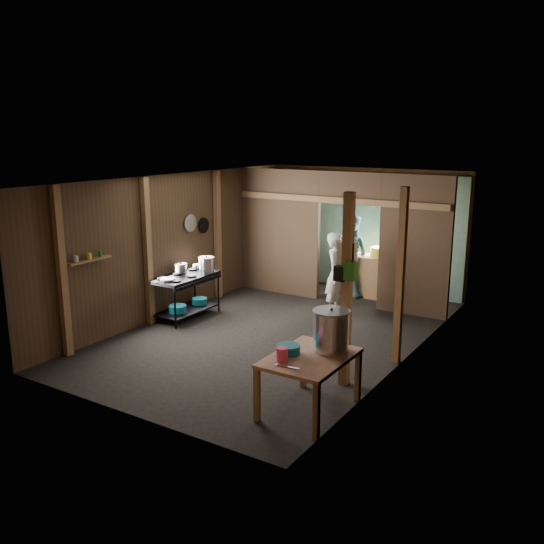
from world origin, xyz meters
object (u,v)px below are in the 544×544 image
Objects in this scene: gas_range at (186,296)px; stove_pot_large at (207,265)px; stock_pot at (331,331)px; yellow_tub at (379,252)px; cook at (336,274)px; pink_bucket at (282,354)px; prep_table at (309,384)px.

stove_pot_large is at bearing 68.20° from gas_range.
stock_pot reaches higher than gas_range.
yellow_tub is 0.23× the size of cook.
cook reaches higher than gas_range.
cook reaches higher than yellow_tub.
prep_table is at bearing 55.47° from pink_bucket.
gas_range is 3.70× the size of yellow_tub.
gas_range is 8.17× the size of pink_bucket.
stove_pot_large is 0.57× the size of stock_pot.
stove_pot_large is at bearing 149.34° from stock_pot.
cook is (-0.22, -1.52, -0.17)m from yellow_tub.
pink_bucket is (-0.33, -0.61, -0.17)m from stock_pot.
stove_pot_large is 2.41m from cook.
pink_bucket reaches higher than gas_range.
pink_bucket is 0.11× the size of cook.
cook is at bearing 115.03° from stock_pot.
gas_range reaches higher than prep_table.
stock_pot is at bearing -24.50° from gas_range.
yellow_tub is at bearing 51.76° from gas_range.
prep_table is (3.71, -2.06, -0.04)m from gas_range.
cook reaches higher than prep_table.
gas_range is 2.50× the size of stock_pot.
cook is (2.09, 1.20, -0.15)m from stove_pot_large.
stove_pot_large is 1.87× the size of pink_bucket.
prep_table is 0.78× the size of cook.
stock_pot is 0.35× the size of cook.
prep_table is 4.36m from stove_pot_large.
stove_pot_large reaches higher than pink_bucket.
pink_bucket is 5.60m from yellow_tub.
stock_pot is 5.07m from yellow_tub.
stock_pot reaches higher than pink_bucket.
cook is at bearing 111.51° from prep_table.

